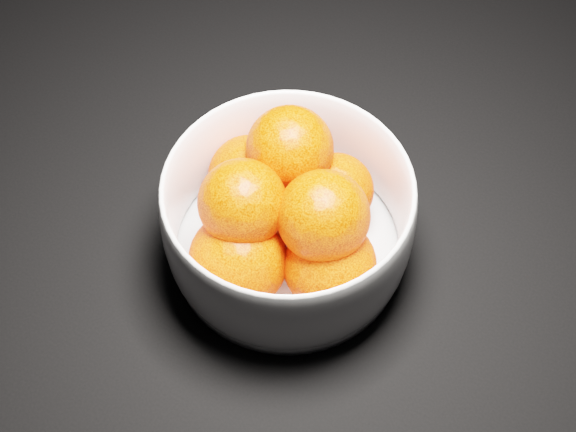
% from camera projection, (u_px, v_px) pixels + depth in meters
% --- Properties ---
extents(bowl, '(0.20, 0.20, 0.10)m').
position_uv_depth(bowl, '(288.00, 219.00, 0.62)').
color(bowl, white).
rests_on(bowl, ground).
extents(orange_pile, '(0.16, 0.16, 0.11)m').
position_uv_depth(orange_pile, '(284.00, 213.00, 0.61)').
color(orange_pile, '#FF3C08').
rests_on(orange_pile, bowl).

